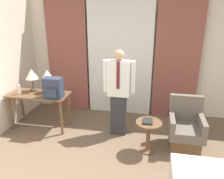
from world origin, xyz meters
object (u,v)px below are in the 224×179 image
(desk, at_px, (39,99))
(backpack, at_px, (53,88))
(table_lamp_left, at_px, (32,75))
(bottle_near_edge, at_px, (19,89))
(book, at_px, (148,121))
(side_table, at_px, (148,132))
(armchair, at_px, (185,130))
(person, at_px, (119,90))
(table_lamp_right, at_px, (47,76))

(desk, bearing_deg, backpack, -18.87)
(table_lamp_left, xyz_separation_m, bottle_near_edge, (-0.18, -0.20, -0.24))
(book, bearing_deg, side_table, 8.68)
(desk, relative_size, backpack, 3.07)
(table_lamp_left, height_order, bottle_near_edge, table_lamp_left)
(book, bearing_deg, armchair, 23.04)
(backpack, height_order, person, person)
(bottle_near_edge, distance_m, side_table, 2.56)
(table_lamp_right, bearing_deg, book, -15.76)
(armchair, relative_size, book, 4.20)
(backpack, distance_m, armchair, 2.44)
(bottle_near_edge, bearing_deg, side_table, -7.94)
(side_table, bearing_deg, person, 139.61)
(armchair, height_order, side_table, armchair)
(desk, relative_size, table_lamp_right, 2.55)
(table_lamp_right, relative_size, person, 0.28)
(table_lamp_left, height_order, side_table, table_lamp_left)
(table_lamp_left, xyz_separation_m, armchair, (2.92, -0.28, -0.74))
(table_lamp_left, relative_size, table_lamp_right, 1.00)
(desk, distance_m, table_lamp_left, 0.50)
(armchair, bearing_deg, person, 169.39)
(armchair, bearing_deg, table_lamp_right, 173.75)
(side_table, bearing_deg, armchair, 23.46)
(table_lamp_right, xyz_separation_m, armchair, (2.59, -0.28, -0.74))
(table_lamp_left, xyz_separation_m, book, (2.29, -0.55, -0.49))
(desk, relative_size, person, 0.72)
(backpack, bearing_deg, side_table, -9.76)
(bottle_near_edge, xyz_separation_m, side_table, (2.50, -0.35, -0.45))
(side_table, bearing_deg, backpack, 170.24)
(bottle_near_edge, relative_size, backpack, 0.63)
(desk, height_order, backpack, backpack)
(table_lamp_right, bearing_deg, armchair, -6.25)
(bottle_near_edge, height_order, armchair, bottle_near_edge)
(desk, xyz_separation_m, side_table, (2.15, -0.44, -0.23))
(table_lamp_right, bearing_deg, side_table, -15.53)
(desk, height_order, person, person)
(table_lamp_left, height_order, book, table_lamp_left)
(desk, relative_size, bottle_near_edge, 4.91)
(desk, xyz_separation_m, table_lamp_right, (0.17, 0.12, 0.45))
(table_lamp_left, distance_m, armchair, 3.03)
(desk, height_order, bottle_near_edge, bottle_near_edge)
(desk, relative_size, table_lamp_left, 2.55)
(bottle_near_edge, distance_m, armchair, 3.15)
(person, distance_m, side_table, 0.91)
(person, xyz_separation_m, armchair, (1.19, -0.22, -0.56))
(table_lamp_left, bearing_deg, desk, -34.91)
(backpack, distance_m, side_table, 1.86)
(person, relative_size, side_table, 2.93)
(table_lamp_right, bearing_deg, backpack, -47.94)
(armchair, xyz_separation_m, book, (-0.63, -0.27, 0.24))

